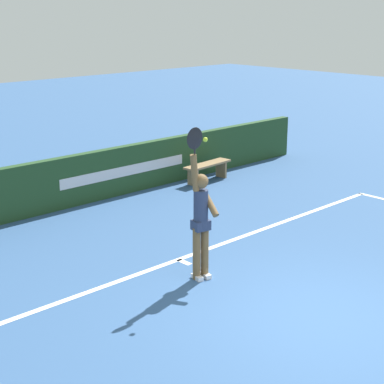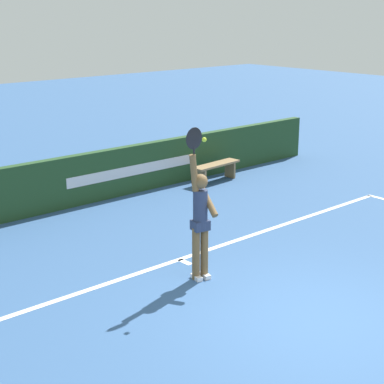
% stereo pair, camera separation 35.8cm
% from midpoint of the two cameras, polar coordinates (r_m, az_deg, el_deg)
% --- Properties ---
extents(ground_plane, '(60.00, 60.00, 0.00)m').
position_cam_midpoint_polar(ground_plane, '(9.10, 10.30, -11.33)').
color(ground_plane, '#315485').
extents(court_lines, '(11.81, 5.43, 0.00)m').
position_cam_midpoint_polar(court_lines, '(9.26, 8.82, -10.74)').
color(court_lines, white).
rests_on(court_lines, ground).
extents(back_wall, '(15.67, 0.21, 1.14)m').
position_cam_midpoint_polar(back_wall, '(13.74, -13.03, 0.70)').
color(back_wall, '#224321').
rests_on(back_wall, ground).
extents(tennis_player, '(0.47, 0.48, 2.51)m').
position_cam_midpoint_polar(tennis_player, '(9.81, -0.24, -2.34)').
color(tennis_player, brown).
rests_on(tennis_player, ground).
extents(tennis_ball, '(0.07, 0.07, 0.07)m').
position_cam_midpoint_polar(tennis_ball, '(9.26, 0.12, 4.84)').
color(tennis_ball, '#C6E530').
extents(courtside_bench_far, '(1.46, 0.47, 0.47)m').
position_cam_midpoint_polar(courtside_bench_far, '(15.67, 0.78, 2.25)').
color(courtside_bench_far, '#91724B').
rests_on(courtside_bench_far, ground).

